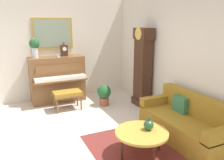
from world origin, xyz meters
TOP-DOWN VIEW (x-y plane):
  - ground_plane at (0.00, 0.00)m, footprint 6.40×6.00m
  - wall_left at (-2.60, 0.00)m, footprint 0.13×4.90m
  - wall_back at (0.01, 2.40)m, footprint 5.30×0.13m
  - area_rug at (1.10, 0.85)m, footprint 2.10×1.50m
  - piano at (-2.23, 0.19)m, footprint 0.87×1.44m
  - piano_bench at (-1.44, 0.25)m, footprint 0.42×0.70m
  - grandfather_clock at (-0.95, 2.13)m, footprint 0.52×0.34m
  - couch at (0.98, 1.91)m, footprint 1.90×0.80m
  - coffee_table at (1.11, 0.84)m, footprint 0.88×0.88m
  - mantel_clock at (-2.23, 0.41)m, footprint 0.13×0.18m
  - flower_vase at (-2.23, -0.35)m, footprint 0.26×0.26m
  - teacup at (-2.12, 0.21)m, footprint 0.12×0.12m
  - green_jug at (1.10, 0.97)m, footprint 0.17×0.17m
  - potted_plant at (-1.33, 1.21)m, footprint 0.36×0.36m

SIDE VIEW (x-z plane):
  - ground_plane at x=0.00m, z-range -0.10..0.00m
  - area_rug at x=1.10m, z-range 0.00..0.01m
  - couch at x=0.98m, z-range -0.11..0.73m
  - potted_plant at x=-1.33m, z-range 0.04..0.60m
  - coffee_table at x=1.11m, z-range 0.18..0.61m
  - piano_bench at x=-1.44m, z-range 0.17..0.65m
  - green_jug at x=1.10m, z-range 0.40..0.64m
  - piano at x=-2.23m, z-range 0.01..1.26m
  - grandfather_clock at x=-0.95m, z-range -0.05..1.98m
  - teacup at x=-2.12m, z-range 1.25..1.31m
  - wall_back at x=0.01m, z-range 0.00..2.80m
  - wall_left at x=-2.60m, z-range 0.01..2.81m
  - mantel_clock at x=-2.23m, z-range 1.23..1.61m
  - flower_vase at x=-2.23m, z-range 1.28..1.86m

